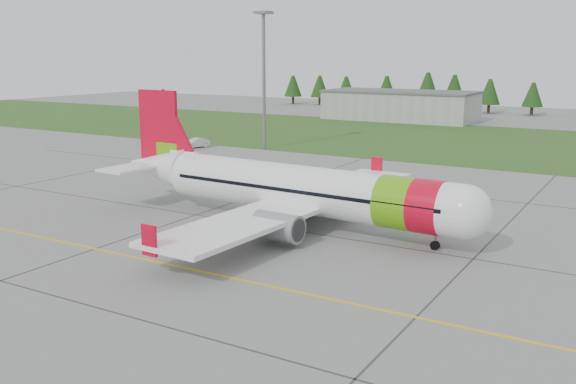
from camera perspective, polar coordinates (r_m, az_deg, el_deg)
The scene contains 8 objects.
ground at distance 34.94m, azimuth -9.44°, elevation -12.11°, with size 320.00×320.00×0.00m, color gray.
aircraft at distance 53.71m, azimuth 0.85°, elevation 0.23°, with size 36.06×33.23×10.92m.
service_van at distance 100.40m, azimuth -8.23°, elevation 5.19°, with size 1.57×1.48×4.50m, color silver.
grass_strip at distance 109.12m, azimuth 19.39°, elevation 3.99°, with size 320.00×50.00×0.03m, color #30561E.
taxi_guideline at distance 40.88m, azimuth -2.17°, elevation -8.25°, with size 120.00×0.25×0.02m, color gold.
hangar_west at distance 143.90m, azimuth 9.92°, elevation 7.52°, with size 32.00×14.00×6.00m, color #A8A8A3.
floodlight_mast at distance 97.76m, azimuth -2.15°, elevation 9.68°, with size 0.50×0.50×20.00m, color slate.
treeline at distance 163.76m, azimuth 23.50°, elevation 7.95°, with size 160.00×8.00×10.00m, color #1C3F14, non-canonical shape.
Camera 1 is at (20.80, -24.16, 14.29)m, focal length 40.00 mm.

